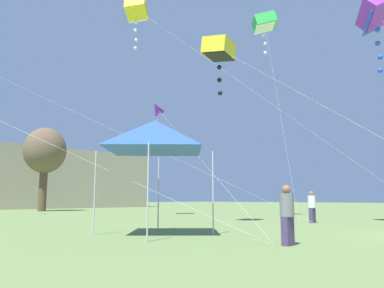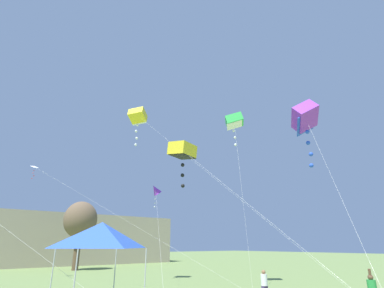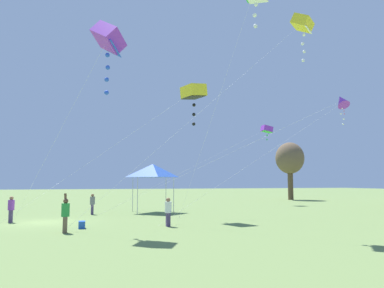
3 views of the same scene
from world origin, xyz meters
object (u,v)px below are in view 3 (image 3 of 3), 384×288
kite_white_delta_0 (341,105)px  kite_purple_box_3 (267,129)px  person_white_shirt (168,211)px  cooler_box (82,225)px  person_grey_shirt (92,203)px  person_purple_shirt (11,208)px  kite_purple_diamond_4 (341,101)px  kite_yellow_box_1 (302,24)px  kite_yellow_box_2 (193,92)px  festival_tent (153,171)px  person_green_shirt (65,214)px  kite_purple_box_5 (108,39)px

kite_white_delta_0 → kite_purple_box_3: size_ratio=1.04×
kite_white_delta_0 → person_white_shirt: bearing=-64.2°
cooler_box → person_grey_shirt: bearing=175.0°
person_purple_shirt → kite_purple_diamond_4: bearing=82.6°
kite_purple_diamond_4 → kite_purple_box_3: bearing=168.5°
person_purple_shirt → kite_yellow_box_1: size_ratio=0.09×
person_purple_shirt → kite_yellow_box_2: kite_yellow_box_2 is taller
festival_tent → person_purple_shirt: festival_tent is taller
cooler_box → person_white_shirt: bearing=84.3°
person_green_shirt → kite_yellow_box_2: 12.76m
person_grey_shirt → kite_purple_diamond_4: 20.07m
kite_purple_diamond_4 → cooler_box: bearing=-90.9°
kite_purple_box_5 → kite_purple_diamond_4: bearing=92.7°
kite_purple_diamond_4 → kite_yellow_box_2: bearing=-112.3°
kite_yellow_box_1 → kite_yellow_box_2: size_ratio=1.36×
kite_yellow_box_1 → kite_purple_box_5: (3.69, -14.96, -4.26)m
person_grey_shirt → kite_yellow_box_2: size_ratio=0.12×
person_white_shirt → kite_purple_box_5: kite_purple_box_5 is taller
person_grey_shirt → kite_purple_box_5: (9.95, 0.36, 9.67)m
festival_tent → person_grey_shirt: 5.59m
person_purple_shirt → kite_purple_diamond_4: size_ratio=0.10×
kite_yellow_box_2 → kite_purple_diamond_4: size_ratio=0.81×
person_purple_shirt → kite_yellow_box_1: bearing=90.1°
kite_white_delta_0 → kite_purple_box_5: bearing=-66.7°
cooler_box → person_white_shirt: size_ratio=0.37×
kite_purple_box_5 → person_white_shirt: bearing=98.6°
person_green_shirt → kite_yellow_box_2: size_ratio=0.15×
kite_white_delta_0 → person_purple_shirt: bearing=-80.8°
kite_purple_box_3 → cooler_box: bearing=-49.6°
kite_yellow_box_2 → kite_purple_box_5: bearing=-53.8°
festival_tent → kite_purple_diamond_4: bearing=49.4°
person_white_shirt → kite_purple_box_3: bearing=-125.2°
cooler_box → kite_purple_box_5: kite_purple_box_5 is taller
kite_yellow_box_2 → person_green_shirt: bearing=-57.6°
cooler_box → person_white_shirt: (0.48, 4.77, 0.69)m
person_white_shirt → kite_purple_diamond_4: bearing=-172.8°
cooler_box → kite_purple_box_5: bearing=48.1°
person_green_shirt → person_white_shirt: bearing=-105.3°
person_white_shirt → person_purple_shirt: 10.27m
person_purple_shirt → person_green_shirt: bearing=35.1°
person_grey_shirt → person_purple_shirt: 6.85m
person_purple_shirt → kite_purple_box_5: kite_purple_box_5 is taller
person_white_shirt → kite_purple_box_5: 10.33m
kite_purple_diamond_4 → person_white_shirt: bearing=-89.0°
person_green_shirt → kite_purple_diamond_4: size_ratio=0.12×
person_white_shirt → kite_purple_box_3: 25.33m
person_green_shirt → kite_purple_box_3: size_ratio=0.10×
kite_yellow_box_2 → kite_purple_box_3: size_ratio=0.66×
kite_yellow_box_1 → kite_yellow_box_2: kite_yellow_box_1 is taller
kite_yellow_box_1 → kite_purple_diamond_4: kite_yellow_box_1 is taller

